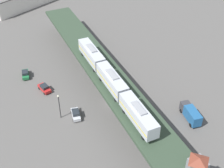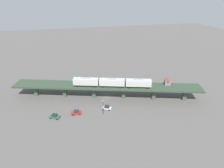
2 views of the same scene
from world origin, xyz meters
name	(u,v)px [view 1 (image 1 of 2)]	position (x,y,z in m)	size (l,w,h in m)	color
ground_plane	(112,103)	(0.00, 0.00, 0.00)	(400.00, 400.00, 0.00)	#514F4C
elevated_viaduct	(113,85)	(-0.05, -0.16, 6.08)	(33.96, 90.64, 7.07)	#2C3D2C
subway_train	(112,80)	(-2.11, -2.23, 9.61)	(13.16, 36.48, 4.45)	#ADB2BA
signal_hut	(198,164)	(-6.12, -29.38, 8.86)	(4.00, 4.00, 3.40)	slate
street_car_green	(25,74)	(-11.03, 24.99, 0.94)	(3.50, 4.75, 1.89)	#1E6638
street_car_silver	(76,114)	(-10.01, 2.07, 0.94)	(3.55, 4.74, 1.89)	#B7BABF
street_car_red	(44,88)	(-10.36, 15.85, 0.94)	(2.09, 4.47, 1.89)	#AD1E1E
delivery_truck	(191,114)	(10.24, -16.62, 1.76)	(5.08, 7.48, 3.20)	#333338
street_lamp	(59,105)	(-12.90, 4.27, 4.11)	(0.44, 0.44, 6.94)	black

